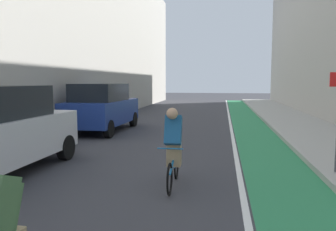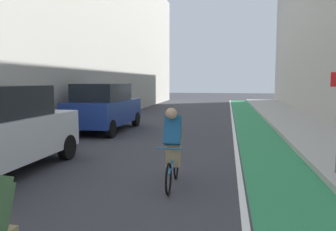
{
  "view_description": "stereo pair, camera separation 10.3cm",
  "coord_description": "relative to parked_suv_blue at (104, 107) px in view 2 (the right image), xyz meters",
  "views": [
    {
      "loc": [
        1.96,
        2.91,
        2.08
      ],
      "look_at": [
        0.76,
        10.17,
        1.32
      ],
      "focal_mm": 35.45,
      "sensor_mm": 36.0,
      "label": 1
    },
    {
      "loc": [
        2.06,
        2.93,
        2.08
      ],
      "look_at": [
        0.76,
        10.17,
        1.32
      ],
      "focal_mm": 35.45,
      "sensor_mm": 36.0,
      "label": 2
    }
  ],
  "objects": [
    {
      "name": "lane_divider_stripe",
      "position": [
        5.36,
        2.77,
        -1.01
      ],
      "size": [
        0.12,
        41.6,
        0.0
      ],
      "primitive_type": "cube",
      "color": "white",
      "rests_on": "ground"
    },
    {
      "name": "ground_plane",
      "position": [
        3.01,
        0.77,
        -1.02
      ],
      "size": [
        91.52,
        91.52,
        0.0
      ],
      "primitive_type": "plane",
      "color": "#38383D"
    },
    {
      "name": "sidewalk_right",
      "position": [
        8.53,
        2.77,
        -0.95
      ],
      "size": [
        2.93,
        41.6,
        0.14
      ],
      "primitive_type": "cube",
      "color": "#A8A59E",
      "rests_on": "ground"
    },
    {
      "name": "parked_suv_blue",
      "position": [
        0.0,
        0.0,
        0.0
      ],
      "size": [
        2.04,
        4.31,
        1.98
      ],
      "color": "navy",
      "rests_on": "ground"
    },
    {
      "name": "bike_lane_paint",
      "position": [
        6.26,
        2.77,
        -1.02
      ],
      "size": [
        1.6,
        41.6,
        0.0
      ],
      "primitive_type": "cube",
      "color": "#2D8451",
      "rests_on": "ground"
    },
    {
      "name": "building_facade_left",
      "position": [
        -2.85,
        2.75,
        4.25
      ],
      "size": [
        4.15,
        41.6,
        10.55
      ],
      "color": "#B2ADA3",
      "rests_on": "ground"
    },
    {
      "name": "cyclist_mid",
      "position": [
        4.02,
        -6.77,
        -0.21
      ],
      "size": [
        0.48,
        1.65,
        1.58
      ],
      "color": "black",
      "rests_on": "ground"
    }
  ]
}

